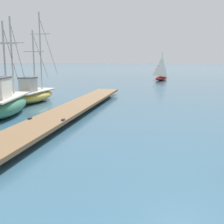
# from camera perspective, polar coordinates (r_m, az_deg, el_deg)

# --- Properties ---
(floating_dock) EXTENTS (2.97, 20.19, 0.53)m
(floating_dock) POSITION_cam_1_polar(r_m,az_deg,el_deg) (17.18, -7.42, 0.87)
(floating_dock) COLOR brown
(floating_dock) RESTS_ON ground
(fishing_boat_0) EXTENTS (1.92, 6.96, 6.61)m
(fishing_boat_0) POSITION_cam_1_polar(r_m,az_deg,el_deg) (22.29, -15.08, 3.37)
(fishing_boat_0) COLOR gold
(fishing_boat_0) RESTS_ON ground
(fishing_boat_4) EXTENTS (3.05, 6.72, 5.60)m
(fishing_boat_4) POSITION_cam_1_polar(r_m,az_deg,el_deg) (17.32, -20.11, 1.64)
(fishing_boat_4) COLOR #337556
(fishing_boat_4) RESTS_ON ground
(distant_sailboat) EXTENTS (3.01, 4.66, 4.07)m
(distant_sailboat) POSITION_cam_1_polar(r_m,az_deg,el_deg) (44.07, 9.57, 8.50)
(distant_sailboat) COLOR #AD2823
(distant_sailboat) RESTS_ON ground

